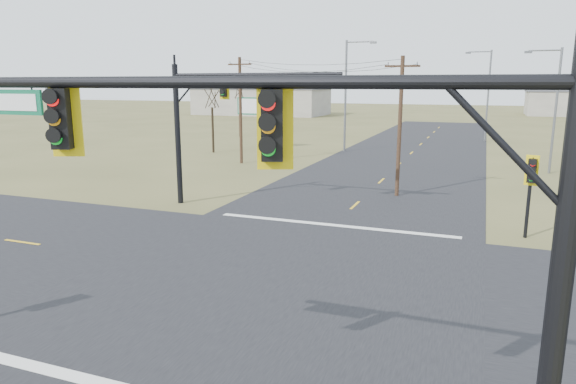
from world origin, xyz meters
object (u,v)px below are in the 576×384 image
object	(u,v)px
utility_pole_far	(240,109)
streetlight_a	(553,104)
utility_pole_near	(400,124)
highway_sign	(250,112)
pedestal_signal_ne	(531,177)
bare_tree_b	(239,90)
mast_arm_far	(221,106)
bare_tree_a	(212,96)
streetlight_b	(486,91)
streetlight_c	(348,90)
mast_arm_near	(296,181)

from	to	relation	value
utility_pole_far	streetlight_a	world-z (taller)	streetlight_a
utility_pole_near	highway_sign	bearing A→B (deg)	135.39
pedestal_signal_ne	utility_pole_near	xyz separation A→B (m)	(-6.85, 6.94, 1.60)
highway_sign	bare_tree_b	xyz separation A→B (m)	(-6.69, 11.16, 2.16)
mast_arm_far	bare_tree_a	bearing A→B (deg)	112.50
utility_pole_far	streetlight_b	bearing A→B (deg)	52.55
highway_sign	mast_arm_far	bearing A→B (deg)	-68.12
streetlight_b	bare_tree_a	xyz separation A→B (m)	(-25.33, -20.16, -0.39)
pedestal_signal_ne	streetlight_c	size ratio (longest dim) A/B	0.35
utility_pole_near	bare_tree_b	xyz separation A→B (m)	(-25.08, 29.30, 1.60)
mast_arm_near	highway_sign	distance (m)	47.28
bare_tree_b	utility_pole_far	bearing A→B (deg)	-63.67
utility_pole_far	highway_sign	size ratio (longest dim) A/B	1.67
streetlight_b	streetlight_c	distance (m)	19.60
highway_sign	streetlight_a	world-z (taller)	streetlight_a
pedestal_signal_ne	bare_tree_b	distance (m)	48.40
streetlight_b	mast_arm_near	bearing A→B (deg)	-106.90
streetlight_c	streetlight_a	bearing A→B (deg)	-17.08
pedestal_signal_ne	bare_tree_b	size ratio (longest dim) A/B	0.50
mast_arm_near	pedestal_signal_ne	size ratio (longest dim) A/B	2.85
pedestal_signal_ne	streetlight_a	xyz separation A→B (m)	(2.68, 19.35, 2.48)
streetlight_a	streetlight_c	size ratio (longest dim) A/B	0.86
utility_pole_near	bare_tree_a	distance (m)	24.94
streetlight_c	mast_arm_near	bearing A→B (deg)	-72.14
pedestal_signal_ne	utility_pole_near	distance (m)	9.88
bare_tree_a	bare_tree_b	bearing A→B (deg)	106.35
mast_arm_near	utility_pole_far	size ratio (longest dim) A/B	1.20
mast_arm_far	utility_pole_far	size ratio (longest dim) A/B	1.08
bare_tree_b	mast_arm_far	bearing A→B (deg)	-65.34
mast_arm_far	streetlight_b	bearing A→B (deg)	63.91
utility_pole_far	streetlight_b	xyz separation A→B (m)	(19.58, 25.56, 1.28)
highway_sign	streetlight_c	world-z (taller)	streetlight_c
pedestal_signal_ne	utility_pole_far	xyz separation A→B (m)	(-21.69, 15.55, 1.88)
streetlight_b	mast_arm_far	bearing A→B (deg)	-122.75
mast_arm_far	bare_tree_a	size ratio (longest dim) A/B	1.38
utility_pole_far	bare_tree_b	distance (m)	23.12
highway_sign	utility_pole_near	bearing A→B (deg)	-44.28
pedestal_signal_ne	highway_sign	bearing A→B (deg)	151.01
highway_sign	bare_tree_a	bearing A→B (deg)	-117.85
mast_arm_far	highway_sign	distance (m)	26.42
utility_pole_near	pedestal_signal_ne	bearing A→B (deg)	-45.35
pedestal_signal_ne	bare_tree_b	world-z (taller)	bare_tree_b
mast_arm_far	bare_tree_b	size ratio (longest dim) A/B	1.29
highway_sign	utility_pole_far	bearing A→B (deg)	-69.26
utility_pole_far	highway_sign	world-z (taller)	utility_pole_far
mast_arm_near	pedestal_signal_ne	world-z (taller)	mast_arm_near
bare_tree_b	streetlight_a	bearing A→B (deg)	-26.00
mast_arm_near	mast_arm_far	xyz separation A→B (m)	(-10.89, 18.02, 0.22)
pedestal_signal_ne	utility_pole_far	bearing A→B (deg)	160.19
streetlight_b	highway_sign	bearing A→B (deg)	-159.67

